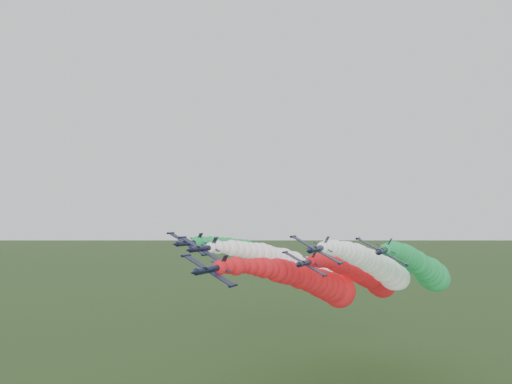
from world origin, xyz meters
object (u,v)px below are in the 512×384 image
jet_outer_left (281,261)px  jet_inner_left (297,266)px  jet_lead (316,283)px  jet_trail (367,276)px  jet_outer_right (424,269)px  jet_inner_right (380,268)px

jet_outer_left → jet_inner_left: bearing=-47.0°
jet_lead → jet_trail: 27.49m
jet_outer_left → jet_outer_right: (39.49, -1.83, -0.43)m
jet_inner_left → jet_outer_left: jet_outer_left is taller
jet_outer_right → jet_trail: jet_outer_right is taller
jet_lead → jet_outer_left: size_ratio=1.00×
jet_lead → jet_inner_left: 15.14m
jet_lead → jet_trail: jet_lead is taller
jet_outer_right → jet_trail: 18.31m
jet_inner_left → jet_trail: jet_inner_left is taller
jet_inner_left → jet_outer_right: 32.54m
jet_outer_left → jet_inner_right: bearing=-15.4°
jet_inner_right → jet_outer_left: (-29.50, 8.10, -0.06)m
jet_inner_left → jet_outer_left: 11.09m
jet_inner_left → jet_inner_right: jet_inner_right is taller
jet_inner_left → jet_inner_right: (21.94, 0.01, 0.46)m
jet_inner_left → jet_outer_left: (-7.56, 8.11, 0.40)m
jet_inner_left → jet_outer_left: size_ratio=1.00×
jet_lead → jet_outer_left: (-16.36, 20.16, 2.95)m
jet_lead → jet_outer_left: jet_outer_left is taller
jet_outer_left → jet_outer_right: jet_outer_left is taller
jet_trail → jet_outer_left: bearing=-164.8°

